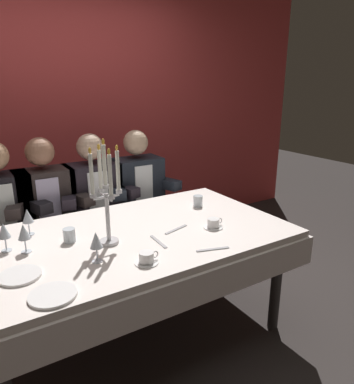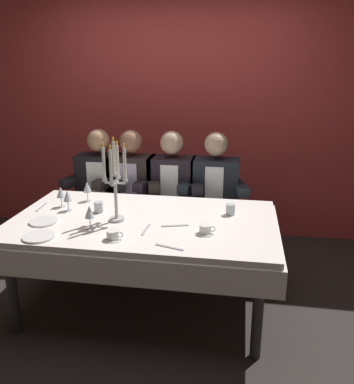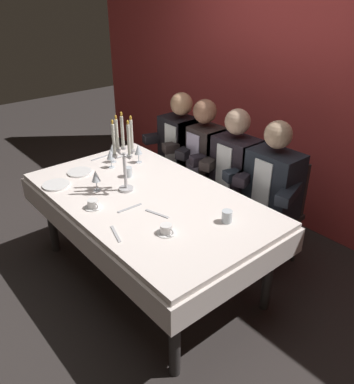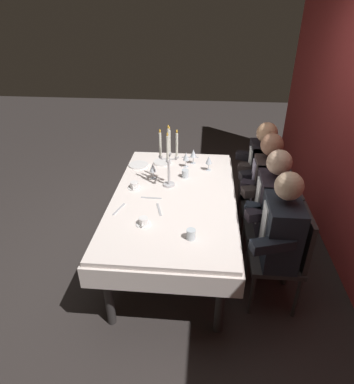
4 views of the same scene
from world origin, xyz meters
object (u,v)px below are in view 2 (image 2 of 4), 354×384
at_px(candelabra, 115,182).
at_px(dinner_plate_1, 39,237).
at_px(dining_table, 144,234).
at_px(seated_diner_3, 215,187).
at_px(water_tumbler_1, 99,207).
at_px(seated_diner_0, 101,182).
at_px(wine_glass_2, 61,193).
at_px(coffee_cup_0, 113,236).
at_px(coffee_cup_1, 205,230).
at_px(wine_glass_1, 67,196).
at_px(dinner_plate_0, 44,222).
at_px(wine_glass_3, 89,212).
at_px(seated_diner_2, 172,185).
at_px(water_tumbler_0, 230,209).
at_px(wine_glass_0, 87,188).
at_px(seated_diner_1, 133,183).

relative_size(candelabra, dinner_plate_1, 2.90).
distance_m(dining_table, dinner_plate_1, 0.74).
xyz_separation_m(candelabra, seated_diner_3, (0.63, 0.95, -0.29)).
bearing_deg(water_tumbler_1, seated_diner_0, 108.49).
xyz_separation_m(wine_glass_2, coffee_cup_0, (0.59, -0.53, -0.09)).
distance_m(candelabra, coffee_cup_1, 0.71).
xyz_separation_m(dinner_plate_1, wine_glass_1, (-0.02, 0.51, 0.11)).
bearing_deg(dinner_plate_0, wine_glass_3, -7.57).
bearing_deg(seated_diner_2, wine_glass_3, -108.22).
bearing_deg(candelabra, water_tumbler_0, 17.41).
height_order(wine_glass_3, coffee_cup_1, wine_glass_3).
distance_m(dinner_plate_1, seated_diner_0, 1.32).
bearing_deg(coffee_cup_0, wine_glass_0, 122.20).
height_order(wine_glass_1, water_tumbler_1, wine_glass_1).
xyz_separation_m(wine_glass_3, water_tumbler_1, (-0.05, 0.31, -0.08)).
relative_size(wine_glass_0, wine_glass_1, 1.00).
height_order(dining_table, wine_glass_1, wine_glass_1).
relative_size(water_tumbler_1, seated_diner_1, 0.07).
distance_m(wine_glass_0, wine_glass_2, 0.22).
bearing_deg(dinner_plate_1, wine_glass_3, 36.19).
relative_size(coffee_cup_0, seated_diner_2, 0.11).
bearing_deg(water_tumbler_0, wine_glass_1, -174.62).
bearing_deg(wine_glass_2, seated_diner_1, 63.37).
bearing_deg(dinner_plate_0, wine_glass_1, 73.96).
bearing_deg(wine_glass_3, wine_glass_0, 112.83).
height_order(candelabra, water_tumbler_0, candelabra).
relative_size(dining_table, water_tumbler_0, 23.63).
height_order(wine_glass_3, seated_diner_0, seated_diner_0).
bearing_deg(seated_diner_0, wine_glass_1, -87.92).
xyz_separation_m(dining_table, seated_diner_0, (-0.63, 0.89, 0.11)).
xyz_separation_m(dining_table, wine_glass_3, (-0.31, -0.23, 0.24)).
distance_m(candelabra, dinner_plate_0, 0.59).
bearing_deg(seated_diner_2, wine_glass_2, -135.42).
bearing_deg(dining_table, dinner_plate_0, -164.82).
bearing_deg(seated_diner_0, seated_diner_3, 0.00).
xyz_separation_m(wine_glass_1, wine_glass_3, (0.29, -0.31, 0.00)).
bearing_deg(candelabra, wine_glass_2, 157.93).
xyz_separation_m(wine_glass_1, seated_diner_1, (0.28, 0.81, -0.12)).
height_order(dinner_plate_1, wine_glass_3, wine_glass_3).
bearing_deg(coffee_cup_1, dining_table, 157.52).
xyz_separation_m(wine_glass_0, wine_glass_3, (0.23, -0.55, 0.00)).
relative_size(candelabra, seated_diner_2, 0.49).
bearing_deg(water_tumbler_0, seated_diner_3, 103.28).
bearing_deg(water_tumbler_1, dinner_plate_1, -113.26).
height_order(candelabra, wine_glass_1, candelabra).
bearing_deg(coffee_cup_0, wine_glass_1, 137.57).
bearing_deg(wine_glass_1, coffee_cup_1, -14.07).
height_order(wine_glass_2, seated_diner_3, seated_diner_3).
bearing_deg(dining_table, candelabra, -161.31).
relative_size(wine_glass_3, water_tumbler_1, 2.02).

